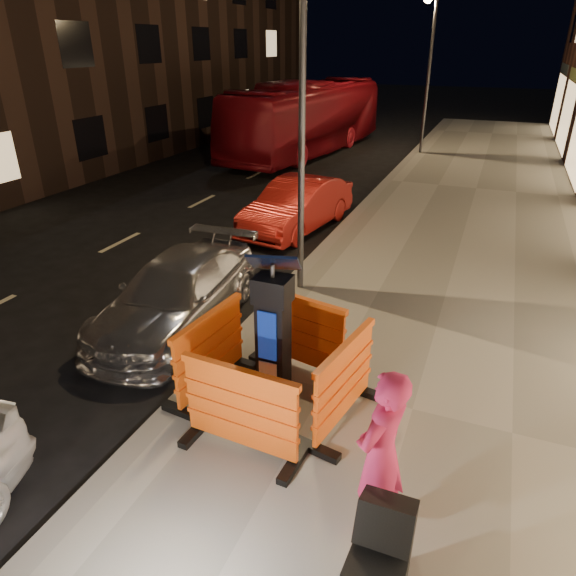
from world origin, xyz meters
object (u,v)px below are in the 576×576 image
at_px(barrier_kerbside, 210,352).
at_px(stroller, 376,572).
at_px(barrier_front, 241,411).
at_px(bus_doubledecker, 307,153).
at_px(barrier_back, 300,333).
at_px(man, 381,454).
at_px(barrier_bldgside, 344,384).
at_px(car_red, 297,229).
at_px(parking_kiosk, 273,337).
at_px(car_silver, 180,324).

distance_m(barrier_kerbside, stroller, 3.65).
distance_m(barrier_front, bus_doubledecker, 19.13).
distance_m(barrier_back, man, 2.90).
distance_m(barrier_bldgside, car_red, 8.01).
bearing_deg(barrier_back, parking_kiosk, -78.59).
bearing_deg(car_red, barrier_kerbside, -69.95).
height_order(barrier_kerbside, stroller, barrier_kerbside).
height_order(bus_doubledecker, man, man).
relative_size(barrier_back, barrier_kerbside, 1.00).
bearing_deg(stroller, barrier_bldgside, 112.45).
xyz_separation_m(barrier_front, barrier_kerbside, (-0.95, 0.95, 0.00)).
distance_m(parking_kiosk, bus_doubledecker, 18.25).
bearing_deg(bus_doubledecker, barrier_kerbside, -67.76).
xyz_separation_m(barrier_front, car_silver, (-2.54, 2.55, -0.74)).
distance_m(barrier_front, man, 1.78).
height_order(car_red, stroller, stroller).
bearing_deg(parking_kiosk, barrier_front, -81.59).
bearing_deg(barrier_bldgside, barrier_back, 55.41).
bearing_deg(barrier_back, bus_doubledecker, 121.22).
distance_m(barrier_back, car_red, 6.77).
xyz_separation_m(barrier_back, stroller, (1.90, -3.23, -0.07)).
distance_m(barrier_kerbside, car_red, 7.41).
relative_size(barrier_bldgside, stroller, 1.45).
xyz_separation_m(parking_kiosk, barrier_kerbside, (-0.95, 0.00, -0.46)).
height_order(parking_kiosk, bus_doubledecker, parking_kiosk).
bearing_deg(man, barrier_back, -124.05).
distance_m(barrier_kerbside, car_silver, 2.37).
bearing_deg(bus_doubledecker, car_red, -64.92).
xyz_separation_m(barrier_back, car_silver, (-2.54, 0.65, -0.74)).
bearing_deg(parking_kiosk, car_silver, 156.23).
bearing_deg(parking_kiosk, barrier_back, 98.41).
distance_m(parking_kiosk, barrier_bldgside, 1.06).
xyz_separation_m(parking_kiosk, car_silver, (-2.54, 1.60, -1.20)).
bearing_deg(bus_doubledecker, barrier_bldgside, -62.11).
bearing_deg(man, car_silver, -105.28).
bearing_deg(barrier_kerbside, car_silver, 51.25).
xyz_separation_m(barrier_front, stroller, (1.90, -1.33, -0.07)).
xyz_separation_m(car_red, stroller, (4.36, -9.49, 0.67)).
distance_m(barrier_back, car_silver, 2.72).
bearing_deg(barrier_back, car_silver, 177.11).
xyz_separation_m(barrier_bldgside, car_silver, (-3.49, 1.60, -0.74)).
xyz_separation_m(car_red, man, (4.16, -8.59, 1.07)).
bearing_deg(barrier_bldgside, man, -140.93).
relative_size(barrier_back, car_red, 0.37).
xyz_separation_m(barrier_front, barrier_back, (0.00, 1.90, 0.00)).
relative_size(barrier_back, man, 0.82).
bearing_deg(car_red, barrier_bldgside, -56.48).
bearing_deg(bus_doubledecker, man, -61.55).
xyz_separation_m(barrier_back, barrier_bldgside, (0.95, -0.95, 0.00)).
bearing_deg(barrier_back, stroller, -48.06).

